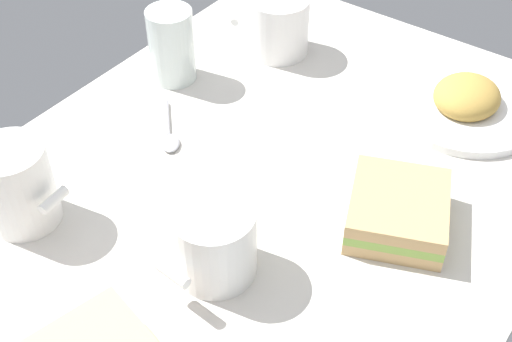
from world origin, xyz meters
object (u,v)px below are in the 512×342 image
at_px(coffee_mug_black, 214,241).
at_px(glass_of_milk, 172,47).
at_px(coffee_mug_milky, 278,24).
at_px(spoon, 168,135).
at_px(plate_of_food, 465,102).
at_px(coffee_mug_spare, 17,185).
at_px(sandwich_side, 398,211).

height_order(coffee_mug_black, glass_of_milk, glass_of_milk).
distance_m(coffee_mug_milky, spoon, 0.26).
bearing_deg(plate_of_food, coffee_mug_milky, -84.39).
relative_size(coffee_mug_milky, spoon, 1.28).
xyz_separation_m(plate_of_food, coffee_mug_spare, (0.48, -0.32, 0.04)).
bearing_deg(sandwich_side, coffee_mug_spare, -55.22).
relative_size(coffee_mug_spare, sandwich_side, 0.68).
height_order(sandwich_side, spoon, sandwich_side).
bearing_deg(glass_of_milk, spoon, 37.57).
bearing_deg(spoon, glass_of_milk, -142.43).
relative_size(plate_of_food, glass_of_milk, 1.89).
bearing_deg(coffee_mug_milky, coffee_mug_spare, -4.09).
bearing_deg(plate_of_food, spoon, -45.56).
height_order(plate_of_food, glass_of_milk, glass_of_milk).
bearing_deg(coffee_mug_milky, coffee_mug_black, 26.05).
xyz_separation_m(coffee_mug_black, coffee_mug_milky, (-0.38, -0.19, 0.00)).
bearing_deg(coffee_mug_milky, glass_of_milk, -29.12).
relative_size(coffee_mug_milky, coffee_mug_spare, 1.13).
xyz_separation_m(coffee_mug_spare, glass_of_milk, (-0.31, -0.05, -0.00)).
distance_m(coffee_mug_milky, glass_of_milk, 0.17).
distance_m(plate_of_food, spoon, 0.40).
bearing_deg(sandwich_side, plate_of_food, -174.47).
relative_size(coffee_mug_milky, glass_of_milk, 1.08).
height_order(plate_of_food, sandwich_side, plate_of_food).
distance_m(coffee_mug_black, coffee_mug_spare, 0.23).
xyz_separation_m(coffee_mug_spare, sandwich_side, (-0.24, 0.34, -0.03)).
xyz_separation_m(coffee_mug_milky, sandwich_side, (0.21, 0.31, -0.02)).
xyz_separation_m(coffee_mug_milky, glass_of_milk, (0.14, -0.08, 0.00)).
height_order(coffee_mug_black, spoon, coffee_mug_black).
height_order(coffee_mug_milky, sandwich_side, coffee_mug_milky).
bearing_deg(coffee_mug_black, sandwich_side, 143.82).
xyz_separation_m(plate_of_food, sandwich_side, (0.24, 0.02, 0.01)).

